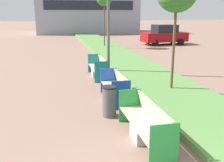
# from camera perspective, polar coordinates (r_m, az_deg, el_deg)

# --- Properties ---
(planter_grass_strip) EXTENTS (2.80, 120.00, 0.18)m
(planter_grass_strip) POSITION_cam_1_polar(r_m,az_deg,el_deg) (15.24, 3.95, 3.73)
(planter_grass_strip) COLOR #568442
(planter_grass_strip) RESTS_ON ground
(building_backdrop) EXTENTS (14.24, 7.74, 6.99)m
(building_backdrop) POSITION_cam_1_polar(r_m,az_deg,el_deg) (40.13, -5.65, 15.48)
(building_backdrop) COLOR #939EAD
(building_backdrop) RESTS_ON ground
(bench_green_frame) EXTENTS (0.65, 2.40, 0.94)m
(bench_green_frame) POSITION_cam_1_polar(r_m,az_deg,el_deg) (6.42, 7.26, -9.62)
(bench_green_frame) COLOR #ADA8A0
(bench_green_frame) RESTS_ON ground
(bench_blue_frame) EXTENTS (0.65, 1.94, 0.94)m
(bench_blue_frame) POSITION_cam_1_polar(r_m,az_deg,el_deg) (9.20, 0.69, -1.95)
(bench_blue_frame) COLOR #ADA8A0
(bench_blue_frame) RESTS_ON ground
(bench_teal_frame) EXTENTS (0.65, 2.15, 0.94)m
(bench_teal_frame) POSITION_cam_1_polar(r_m,az_deg,el_deg) (12.51, -3.02, 2.59)
(bench_teal_frame) COLOR #ADA8A0
(bench_teal_frame) RESTS_ON ground
(litter_bin) EXTENTS (0.43, 0.43, 0.93)m
(litter_bin) POSITION_cam_1_polar(r_m,az_deg,el_deg) (7.74, -0.57, -4.46)
(litter_bin) COLOR #4C4F51
(litter_bin) RESTS_ON ground
(parked_car_distant) EXTENTS (4.35, 2.14, 1.86)m
(parked_car_distant) POSITION_cam_1_polar(r_m,az_deg,el_deg) (25.50, 11.32, 9.84)
(parked_car_distant) COLOR maroon
(parked_car_distant) RESTS_ON ground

